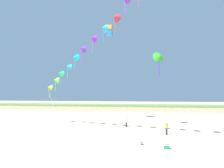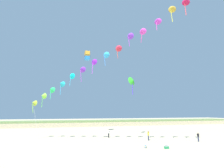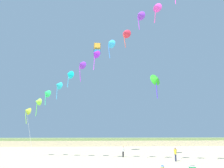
{
  "view_description": "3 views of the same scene",
  "coord_description": "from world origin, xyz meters",
  "px_view_note": "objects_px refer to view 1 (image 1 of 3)",
  "views": [
    {
      "loc": [
        3.06,
        -14.91,
        5.73
      ],
      "look_at": [
        -1.07,
        11.88,
        6.95
      ],
      "focal_mm": 32.0,
      "sensor_mm": 36.0,
      "label": 1
    },
    {
      "loc": [
        -8.31,
        -16.0,
        5.01
      ],
      "look_at": [
        -1.02,
        11.39,
        9.57
      ],
      "focal_mm": 28.0,
      "sensor_mm": 36.0,
      "label": 2
    },
    {
      "loc": [
        -3.96,
        -16.71,
        3.6
      ],
      "look_at": [
        -1.94,
        10.6,
        9.16
      ],
      "focal_mm": 38.0,
      "sensor_mm": 36.0,
      "label": 3
    }
  ],
  "objects_px": {
    "large_kite_mid_trail": "(109,31)",
    "beach_ball": "(141,143)",
    "large_kite_low_lead": "(159,57)",
    "beach_cooler": "(167,147)",
    "person_near_left": "(126,121)",
    "person_mid_center": "(167,128)"
  },
  "relations": [
    {
      "from": "large_kite_mid_trail",
      "to": "beach_ball",
      "type": "xyz_separation_m",
      "value": [
        6.54,
        -17.32,
        -18.37
      ]
    },
    {
      "from": "large_kite_low_lead",
      "to": "beach_cooler",
      "type": "height_order",
      "value": "large_kite_low_lead"
    },
    {
      "from": "person_near_left",
      "to": "large_kite_mid_trail",
      "type": "xyz_separation_m",
      "value": [
        -3.96,
        6.02,
        17.62
      ]
    },
    {
      "from": "large_kite_mid_trail",
      "to": "beach_ball",
      "type": "bearing_deg",
      "value": -69.31
    },
    {
      "from": "large_kite_low_lead",
      "to": "beach_ball",
      "type": "distance_m",
      "value": 16.94
    },
    {
      "from": "large_kite_low_lead",
      "to": "beach_cooler",
      "type": "bearing_deg",
      "value": -91.56
    },
    {
      "from": "person_mid_center",
      "to": "beach_ball",
      "type": "bearing_deg",
      "value": -119.99
    },
    {
      "from": "person_near_left",
      "to": "person_mid_center",
      "type": "relative_size",
      "value": 0.95
    },
    {
      "from": "person_mid_center",
      "to": "large_kite_mid_trail",
      "type": "distance_m",
      "value": 23.21
    },
    {
      "from": "person_near_left",
      "to": "large_kite_low_lead",
      "type": "xyz_separation_m",
      "value": [
        5.52,
        0.6,
        10.94
      ]
    },
    {
      "from": "person_mid_center",
      "to": "beach_cooler",
      "type": "bearing_deg",
      "value": -96.47
    },
    {
      "from": "person_near_left",
      "to": "beach_ball",
      "type": "xyz_separation_m",
      "value": [
        2.59,
        -11.31,
        -0.75
      ]
    },
    {
      "from": "beach_cooler",
      "to": "beach_ball",
      "type": "xyz_separation_m",
      "value": [
        -2.57,
        1.23,
        -0.03
      ]
    },
    {
      "from": "person_near_left",
      "to": "person_mid_center",
      "type": "bearing_deg",
      "value": -42.44
    },
    {
      "from": "person_near_left",
      "to": "large_kite_low_lead",
      "type": "relative_size",
      "value": 0.39
    },
    {
      "from": "person_mid_center",
      "to": "large_kite_mid_trail",
      "type": "xyz_separation_m",
      "value": [
        -9.92,
        11.47,
        17.57
      ]
    },
    {
      "from": "large_kite_low_lead",
      "to": "person_near_left",
      "type": "bearing_deg",
      "value": -173.77
    },
    {
      "from": "beach_cooler",
      "to": "person_mid_center",
      "type": "bearing_deg",
      "value": 83.53
    },
    {
      "from": "person_near_left",
      "to": "beach_cooler",
      "type": "bearing_deg",
      "value": -67.62
    },
    {
      "from": "person_near_left",
      "to": "large_kite_low_lead",
      "type": "bearing_deg",
      "value": 6.23
    },
    {
      "from": "person_mid_center",
      "to": "large_kite_low_lead",
      "type": "height_order",
      "value": "large_kite_low_lead"
    },
    {
      "from": "large_kite_low_lead",
      "to": "beach_ball",
      "type": "relative_size",
      "value": 11.4
    }
  ]
}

